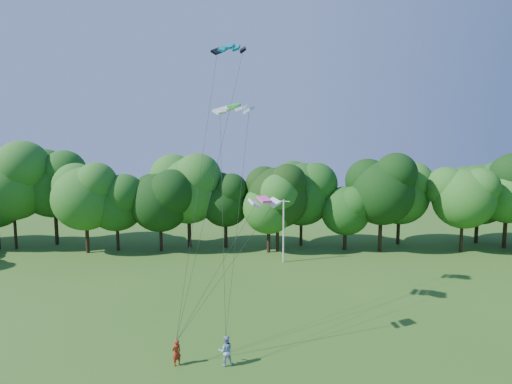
{
  "coord_description": "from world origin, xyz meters",
  "views": [
    {
      "loc": [
        0.2,
        -16.32,
        13.6
      ],
      "look_at": [
        0.61,
        13.0,
        10.29
      ],
      "focal_mm": 28.0,
      "sensor_mm": 36.0,
      "label": 1
    }
  ],
  "objects": [
    {
      "name": "kite_flyer_left",
      "position": [
        -4.44,
        7.36,
        0.84
      ],
      "size": [
        0.73,
        0.7,
        1.67
      ],
      "primitive_type": "imported",
      "rotation": [
        0.0,
        0.0,
        3.83
      ],
      "color": "#9D2714",
      "rests_on": "ground"
    },
    {
      "name": "tree_back_east",
      "position": [
        34.5,
        35.99,
        7.57
      ],
      "size": [
        8.34,
        8.34,
        12.13
      ],
      "color": "black",
      "rests_on": "ground"
    },
    {
      "name": "kite_flyer_right",
      "position": [
        -1.36,
        7.34,
        0.95
      ],
      "size": [
        1.01,
        0.83,
        1.9
      ],
      "primitive_type": "imported",
      "rotation": [
        0.0,
        0.0,
        3.27
      ],
      "color": "#98ADD3",
      "rests_on": "ground"
    },
    {
      "name": "utility_pole",
      "position": [
        4.09,
        29.78,
        3.87
      ],
      "size": [
        1.42,
        0.63,
        7.49
      ],
      "rotation": [
        0.0,
        0.0,
        -0.38
      ],
      "color": "silver",
      "rests_on": "ground"
    },
    {
      "name": "kite_green",
      "position": [
        -1.0,
        13.78,
        16.63
      ],
      "size": [
        3.22,
        2.33,
        0.47
      ],
      "rotation": [
        0.0,
        0.0,
        -0.38
      ],
      "color": "#20DB28",
      "rests_on": "ground"
    },
    {
      "name": "kite_pink",
      "position": [
        1.1,
        9.69,
        10.17
      ],
      "size": [
        2.26,
        1.73,
        0.38
      ],
      "rotation": [
        0.0,
        0.0,
        0.42
      ],
      "color": "#FD46B4",
      "rests_on": "ground"
    },
    {
      "name": "tree_back_center",
      "position": [
        3.72,
        34.84,
        7.9
      ],
      "size": [
        8.7,
        8.7,
        12.65
      ],
      "color": "black",
      "rests_on": "ground"
    },
    {
      "name": "kite_teal",
      "position": [
        -1.43,
        16.79,
        21.63
      ],
      "size": [
        2.9,
        1.77,
        0.69
      ],
      "rotation": [
        0.0,
        0.0,
        -0.24
      ],
      "color": "#047285",
      "rests_on": "ground"
    }
  ]
}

